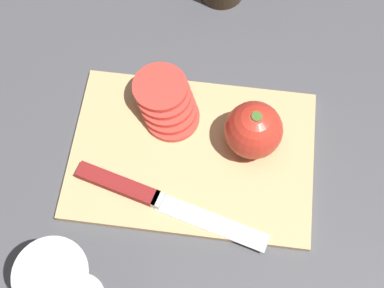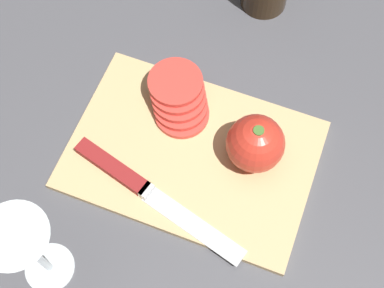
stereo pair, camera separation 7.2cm
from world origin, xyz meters
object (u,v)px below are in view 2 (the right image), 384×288
(whole_tomato, at_px, (255,144))
(tomato_slice_stack_near, at_px, (179,98))
(wine_glass, at_px, (26,247))
(knife, at_px, (128,178))

(whole_tomato, bearing_deg, tomato_slice_stack_near, 162.77)
(wine_glass, bearing_deg, knife, 71.40)
(wine_glass, distance_m, whole_tomato, 0.31)
(knife, relative_size, tomato_slice_stack_near, 2.52)
(whole_tomato, relative_size, tomato_slice_stack_near, 0.75)
(knife, bearing_deg, tomato_slice_stack_near, 95.78)
(wine_glass, distance_m, knife, 0.18)
(whole_tomato, xyz_separation_m, knife, (-0.15, -0.09, -0.03))
(tomato_slice_stack_near, bearing_deg, wine_glass, -104.14)
(knife, xyz_separation_m, tomato_slice_stack_near, (0.02, 0.13, 0.01))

